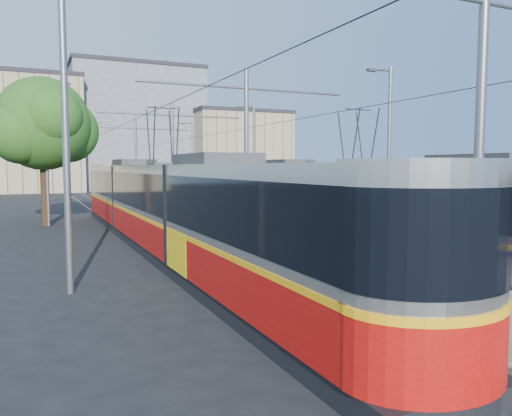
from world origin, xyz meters
name	(u,v)px	position (x,y,z in m)	size (l,w,h in m)	color
ground	(358,282)	(0.00, 0.00, 0.00)	(160.00, 160.00, 0.00)	black
platform	(187,219)	(0.00, 17.00, 0.15)	(4.00, 50.00, 0.30)	gray
tactile_strip_left	(162,217)	(-1.45, 17.00, 0.30)	(0.70, 50.00, 0.01)	gray
tactile_strip_right	(210,215)	(1.45, 17.00, 0.30)	(0.70, 50.00, 0.01)	gray
rails	(187,221)	(0.00, 17.00, 0.02)	(8.71, 70.00, 0.03)	gray
track_arrow	(299,331)	(-3.60, -3.00, 0.01)	(1.20, 5.00, 0.01)	silver
tram_left	(164,206)	(-3.60, 7.84, 1.71)	(2.43, 30.29, 5.50)	black
tram_right	(357,201)	(3.60, 5.14, 1.86)	(2.43, 30.65, 5.50)	black
catenary	(201,143)	(0.00, 14.15, 4.52)	(9.20, 70.00, 7.00)	slate
street_lamps	(168,152)	(0.00, 21.00, 4.18)	(15.18, 38.22, 8.00)	slate
shelter	(195,193)	(0.53, 16.88, 1.68)	(1.02, 1.34, 2.63)	black
tree	(49,126)	(-7.30, 18.56, 5.47)	(5.57, 5.15, 8.09)	#382314
building_left	(15,134)	(-10.00, 60.00, 7.41)	(16.32, 12.24, 14.81)	tan
building_centre	(135,129)	(6.00, 64.00, 8.82)	(18.36, 14.28, 17.62)	gray
building_right	(237,150)	(20.00, 58.00, 5.72)	(14.28, 10.20, 11.42)	tan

